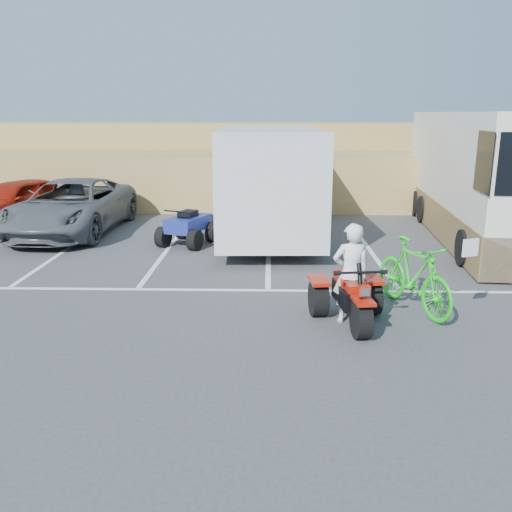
{
  "coord_description": "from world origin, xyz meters",
  "views": [
    {
      "loc": [
        0.02,
        -8.18,
        3.54
      ],
      "look_at": [
        -0.22,
        1.39,
        1.0
      ],
      "focal_mm": 38.0,
      "sensor_mm": 36.0,
      "label": 1
    }
  ],
  "objects_px": {
    "quad_atv_blue": "(189,244)",
    "rider": "(351,273)",
    "red_car": "(17,201)",
    "quad_atv_green": "(232,228)",
    "grey_pickup": "(72,207)",
    "rv_motorhome": "(481,185)",
    "cargo_trailer": "(269,180)",
    "green_dirt_bike": "(414,276)",
    "red_trike_atv": "(351,324)"
  },
  "relations": [
    {
      "from": "quad_atv_blue",
      "to": "quad_atv_green",
      "type": "height_order",
      "value": "quad_atv_blue"
    },
    {
      "from": "green_dirt_bike",
      "to": "rv_motorhome",
      "type": "height_order",
      "value": "rv_motorhome"
    },
    {
      "from": "green_dirt_bike",
      "to": "quad_atv_green",
      "type": "height_order",
      "value": "green_dirt_bike"
    },
    {
      "from": "quad_atv_blue",
      "to": "quad_atv_green",
      "type": "xyz_separation_m",
      "value": [
        1.04,
        2.16,
        0.0
      ]
    },
    {
      "from": "cargo_trailer",
      "to": "rv_motorhome",
      "type": "distance_m",
      "value": 6.17
    },
    {
      "from": "red_trike_atv",
      "to": "quad_atv_blue",
      "type": "distance_m",
      "value": 6.86
    },
    {
      "from": "green_dirt_bike",
      "to": "grey_pickup",
      "type": "bearing_deg",
      "value": 121.75
    },
    {
      "from": "red_trike_atv",
      "to": "quad_atv_blue",
      "type": "height_order",
      "value": "red_trike_atv"
    },
    {
      "from": "cargo_trailer",
      "to": "quad_atv_green",
      "type": "bearing_deg",
      "value": 130.5
    },
    {
      "from": "quad_atv_green",
      "to": "green_dirt_bike",
      "type": "bearing_deg",
      "value": -60.62
    },
    {
      "from": "cargo_trailer",
      "to": "quad_atv_blue",
      "type": "height_order",
      "value": "cargo_trailer"
    },
    {
      "from": "grey_pickup",
      "to": "cargo_trailer",
      "type": "distance_m",
      "value": 6.04
    },
    {
      "from": "cargo_trailer",
      "to": "quad_atv_green",
      "type": "xyz_separation_m",
      "value": [
        -1.16,
        1.28,
        -1.69
      ]
    },
    {
      "from": "grey_pickup",
      "to": "rv_motorhome",
      "type": "xyz_separation_m",
      "value": [
        12.1,
        -0.18,
        0.73
      ]
    },
    {
      "from": "red_trike_atv",
      "to": "quad_atv_green",
      "type": "relative_size",
      "value": 1.13
    },
    {
      "from": "red_trike_atv",
      "to": "red_car",
      "type": "xyz_separation_m",
      "value": [
        -9.75,
        8.76,
        0.73
      ]
    },
    {
      "from": "rv_motorhome",
      "to": "quad_atv_blue",
      "type": "distance_m",
      "value": 8.59
    },
    {
      "from": "cargo_trailer",
      "to": "rv_motorhome",
      "type": "bearing_deg",
      "value": 1.98
    },
    {
      "from": "rider",
      "to": "quad_atv_blue",
      "type": "relative_size",
      "value": 1.08
    },
    {
      "from": "rv_motorhome",
      "to": "rider",
      "type": "bearing_deg",
      "value": -119.15
    },
    {
      "from": "rider",
      "to": "green_dirt_bike",
      "type": "xyz_separation_m",
      "value": [
        1.24,
        0.6,
        -0.21
      ]
    },
    {
      "from": "red_car",
      "to": "quad_atv_green",
      "type": "bearing_deg",
      "value": 19.57
    },
    {
      "from": "red_trike_atv",
      "to": "rider",
      "type": "distance_m",
      "value": 0.89
    },
    {
      "from": "quad_atv_green",
      "to": "red_car",
      "type": "bearing_deg",
      "value": 175.01
    },
    {
      "from": "rv_motorhome",
      "to": "quad_atv_green",
      "type": "distance_m",
      "value": 7.52
    },
    {
      "from": "rider",
      "to": "quad_atv_green",
      "type": "relative_size",
      "value": 1.16
    },
    {
      "from": "red_car",
      "to": "quad_atv_blue",
      "type": "xyz_separation_m",
      "value": [
        6.1,
        -2.96,
        -0.73
      ]
    },
    {
      "from": "quad_atv_blue",
      "to": "rv_motorhome",
      "type": "bearing_deg",
      "value": 29.49
    },
    {
      "from": "green_dirt_bike",
      "to": "cargo_trailer",
      "type": "relative_size",
      "value": 0.33
    },
    {
      "from": "cargo_trailer",
      "to": "rv_motorhome",
      "type": "height_order",
      "value": "rv_motorhome"
    },
    {
      "from": "red_car",
      "to": "cargo_trailer",
      "type": "height_order",
      "value": "cargo_trailer"
    },
    {
      "from": "red_trike_atv",
      "to": "quad_atv_green",
      "type": "distance_m",
      "value": 8.38
    },
    {
      "from": "red_trike_atv",
      "to": "rider",
      "type": "bearing_deg",
      "value": 90.0
    },
    {
      "from": "quad_atv_green",
      "to": "rider",
      "type": "bearing_deg",
      "value": -70.23
    },
    {
      "from": "rider",
      "to": "red_car",
      "type": "height_order",
      "value": "rider"
    },
    {
      "from": "rv_motorhome",
      "to": "grey_pickup",
      "type": "bearing_deg",
      "value": -175.78
    },
    {
      "from": "rider",
      "to": "quad_atv_blue",
      "type": "distance_m",
      "value": 6.78
    },
    {
      "from": "grey_pickup",
      "to": "quad_atv_blue",
      "type": "distance_m",
      "value": 4.1
    },
    {
      "from": "rider",
      "to": "rv_motorhome",
      "type": "distance_m",
      "value": 8.41
    },
    {
      "from": "green_dirt_bike",
      "to": "quad_atv_green",
      "type": "bearing_deg",
      "value": 96.81
    },
    {
      "from": "grey_pickup",
      "to": "cargo_trailer",
      "type": "height_order",
      "value": "cargo_trailer"
    },
    {
      "from": "rider",
      "to": "grey_pickup",
      "type": "relative_size",
      "value": 0.31
    },
    {
      "from": "red_car",
      "to": "quad_atv_green",
      "type": "xyz_separation_m",
      "value": [
        7.14,
        -0.8,
        -0.73
      ]
    },
    {
      "from": "rider",
      "to": "quad_atv_green",
      "type": "distance_m",
      "value": 8.28
    },
    {
      "from": "green_dirt_bike",
      "to": "quad_atv_blue",
      "type": "distance_m",
      "value": 7.05
    },
    {
      "from": "cargo_trailer",
      "to": "green_dirt_bike",
      "type": "bearing_deg",
      "value": -67.47
    },
    {
      "from": "red_trike_atv",
      "to": "green_dirt_bike",
      "type": "bearing_deg",
      "value": 24.78
    },
    {
      "from": "quad_atv_blue",
      "to": "rider",
      "type": "bearing_deg",
      "value": -36.46
    },
    {
      "from": "quad_atv_blue",
      "to": "quad_atv_green",
      "type": "relative_size",
      "value": 1.07
    },
    {
      "from": "quad_atv_green",
      "to": "quad_atv_blue",
      "type": "bearing_deg",
      "value": -114.36
    }
  ]
}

